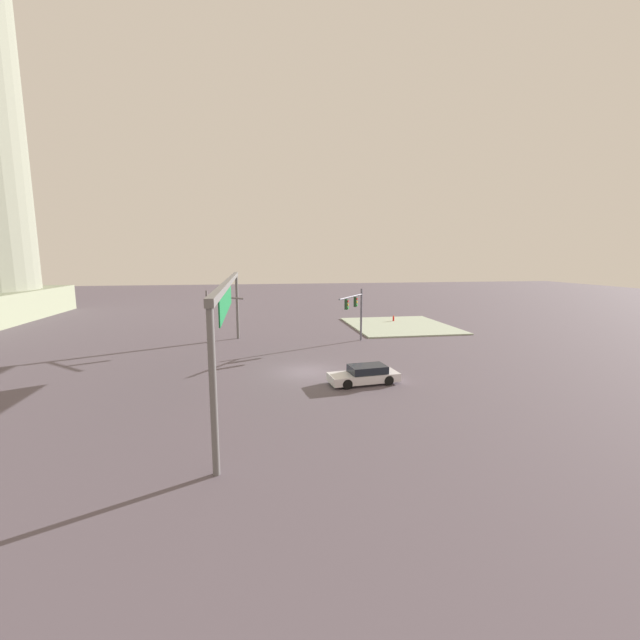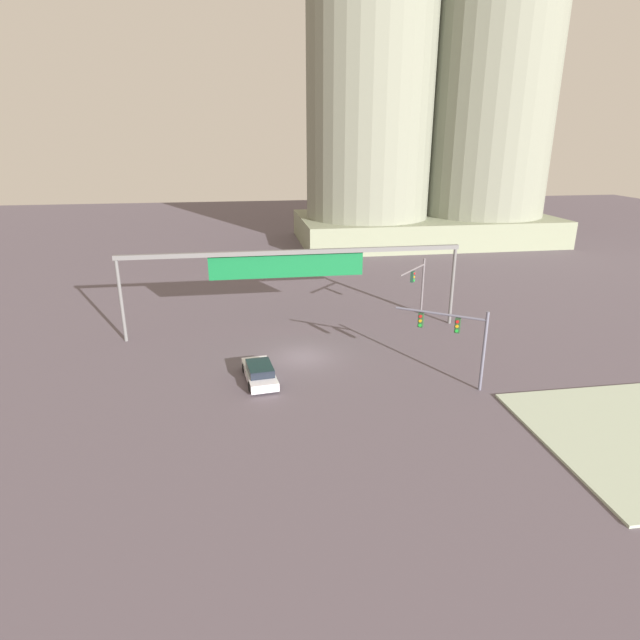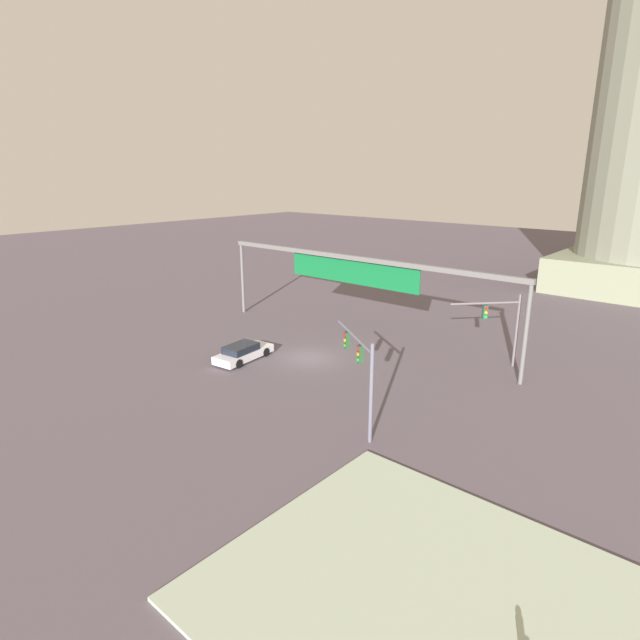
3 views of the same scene
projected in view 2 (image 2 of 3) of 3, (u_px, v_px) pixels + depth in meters
ground_plane at (303, 357)px, 38.22m from camera, size 199.66×199.66×0.00m
traffic_signal_near_corner at (457, 332)px, 32.75m from camera, size 4.86×3.46×5.22m
traffic_signal_opposite_side at (418, 280)px, 45.49m from camera, size 3.42×3.75×5.14m
overhead_sign_gantry at (292, 263)px, 41.32m from camera, size 27.13×0.43×6.83m
sedan_car_approaching at (260, 372)px, 34.34m from camera, size 2.28×4.80×1.21m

